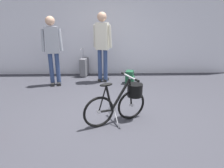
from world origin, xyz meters
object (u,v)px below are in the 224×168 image
at_px(visitor_browsing, 52,47).
at_px(rolling_suitcase, 84,67).
at_px(visitor_near_wall, 102,42).
at_px(backpack_on_floor, 130,77).
at_px(folding_bike_foreground, 123,100).

xyz_separation_m(visitor_browsing, rolling_suitcase, (0.68, 0.79, -0.72)).
height_order(visitor_near_wall, backpack_on_floor, visitor_near_wall).
bearing_deg(rolling_suitcase, visitor_near_wall, -44.00).
relative_size(visitor_near_wall, visitor_browsing, 1.06).
xyz_separation_m(visitor_browsing, backpack_on_floor, (1.97, 0.05, -0.83)).
bearing_deg(folding_bike_foreground, backpack_on_floor, 79.99).
bearing_deg(folding_bike_foreground, visitor_browsing, 129.19).
xyz_separation_m(visitor_near_wall, backpack_on_floor, (0.73, -0.19, -0.90)).
relative_size(folding_bike_foreground, visitor_browsing, 0.61).
xyz_separation_m(visitor_near_wall, rolling_suitcase, (-0.57, 0.55, -0.79)).
distance_m(visitor_near_wall, visitor_browsing, 1.27).
height_order(folding_bike_foreground, visitor_near_wall, visitor_near_wall).
bearing_deg(visitor_near_wall, visitor_browsing, -169.10).
bearing_deg(backpack_on_floor, visitor_browsing, -178.50).
bearing_deg(visitor_browsing, backpack_on_floor, 1.50).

